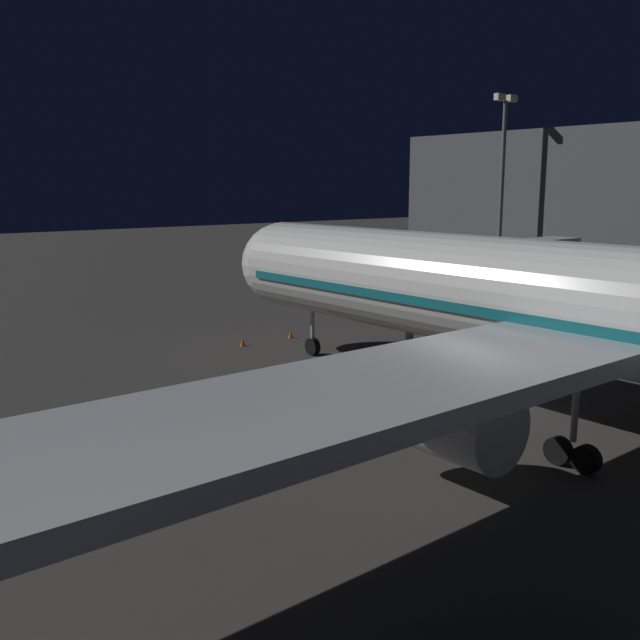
# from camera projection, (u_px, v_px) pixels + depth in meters

# --- Properties ---
(ground_plane) EXTENTS (320.00, 320.00, 0.00)m
(ground_plane) POSITION_uv_depth(u_px,v_px,m) (484.00, 405.00, 38.25)
(ground_plane) COLOR #383533
(jet_bridge) EXTENTS (21.44, 3.40, 7.60)m
(jet_bridge) POSITION_uv_depth(u_px,v_px,m) (472.00, 262.00, 52.24)
(jet_bridge) COLOR #9E9E99
(jet_bridge) RESTS_ON ground_plane
(apron_floodlight_mast) EXTENTS (2.90, 0.50, 19.70)m
(apron_floodlight_mast) POSITION_uv_depth(u_px,v_px,m) (502.00, 188.00, 66.08)
(apron_floodlight_mast) COLOR #59595E
(apron_floodlight_mast) RESTS_ON ground_plane
(traffic_cone_nose_port) EXTENTS (0.36, 0.36, 0.55)m
(traffic_cone_nose_port) POSITION_uv_depth(u_px,v_px,m) (291.00, 334.00, 55.01)
(traffic_cone_nose_port) COLOR orange
(traffic_cone_nose_port) RESTS_ON ground_plane
(traffic_cone_nose_starboard) EXTENTS (0.36, 0.36, 0.55)m
(traffic_cone_nose_starboard) POSITION_uv_depth(u_px,v_px,m) (243.00, 342.00, 52.28)
(traffic_cone_nose_starboard) COLOR orange
(traffic_cone_nose_starboard) RESTS_ON ground_plane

